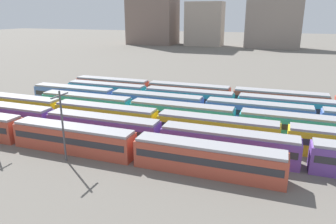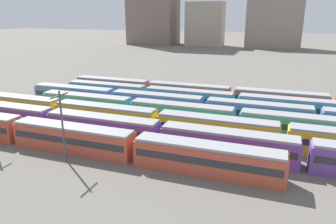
% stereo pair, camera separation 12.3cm
% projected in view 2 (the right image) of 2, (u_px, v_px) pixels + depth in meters
% --- Properties ---
extents(ground_plane, '(600.00, 600.00, 0.00)m').
position_uv_depth(ground_plane, '(91.00, 114.00, 60.77)').
color(ground_plane, '#666059').
extents(train_track_0, '(55.80, 3.06, 3.75)m').
position_uv_depth(train_track_0, '(73.00, 138.00, 43.80)').
color(train_track_0, '#BC4C38').
rests_on(train_track_0, ground_plane).
extents(train_track_1, '(93.60, 3.06, 3.75)m').
position_uv_depth(train_track_1, '(228.00, 144.00, 41.82)').
color(train_track_1, '#6B429E').
rests_on(train_track_1, ground_plane).
extents(train_track_2, '(74.70, 3.06, 3.75)m').
position_uv_depth(train_track_2, '(158.00, 122.00, 50.41)').
color(train_track_2, yellow).
rests_on(train_track_2, ground_plane).
extents(train_track_3, '(74.70, 3.06, 3.75)m').
position_uv_depth(train_track_3, '(237.00, 120.00, 51.26)').
color(train_track_3, teal).
rests_on(train_track_3, ground_plane).
extents(train_track_4, '(74.70, 3.06, 3.75)m').
position_uv_depth(train_track_4, '(205.00, 108.00, 58.09)').
color(train_track_4, '#4C70BC').
rests_on(train_track_4, ground_plane).
extents(train_track_5, '(93.60, 3.06, 3.75)m').
position_uv_depth(train_track_5, '(288.00, 108.00, 58.07)').
color(train_track_5, teal).
rests_on(train_track_5, ground_plane).
extents(train_track_6, '(112.50, 3.06, 3.75)m').
position_uv_depth(train_track_6, '(332.00, 104.00, 60.17)').
color(train_track_6, '#BC4C38').
rests_on(train_track_6, ground_plane).
extents(catenary_pole_2, '(0.24, 3.20, 9.33)m').
position_uv_depth(catenary_pole_2, '(62.00, 123.00, 39.98)').
color(catenary_pole_2, '#4C4C51').
rests_on(catenary_pole_2, ground_plane).
extents(distant_building_1, '(21.75, 12.53, 25.21)m').
position_uv_depth(distant_building_1, '(205.00, 24.00, 188.41)').
color(distant_building_1, '#A89989').
rests_on(distant_building_1, ground_plane).
extents(distant_building_2, '(29.42, 14.18, 25.54)m').
position_uv_depth(distant_building_2, '(274.00, 24.00, 175.64)').
color(distant_building_2, gray).
rests_on(distant_building_2, ground_plane).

